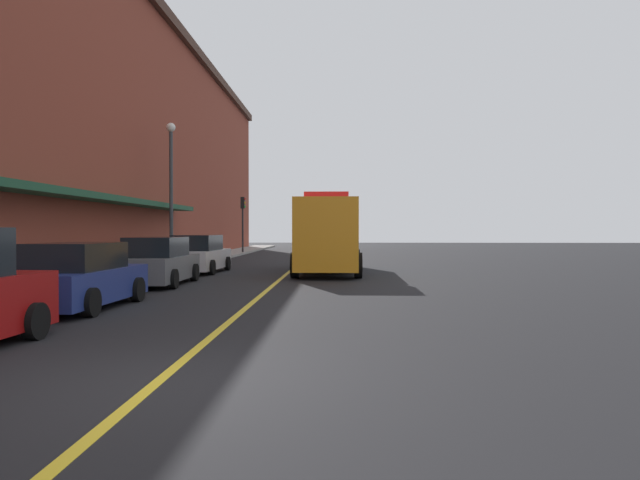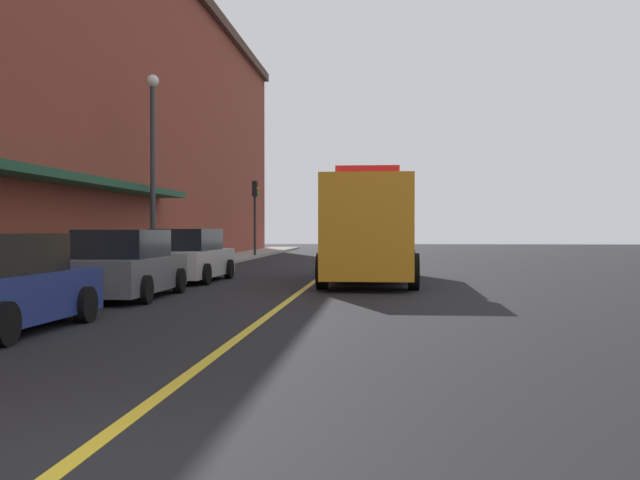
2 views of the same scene
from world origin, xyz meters
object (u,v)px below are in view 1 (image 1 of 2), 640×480
Objects in this scene: parked_car_1 at (80,278)px; parked_car_3 at (199,255)px; parked_car_2 at (158,262)px; street_lamp_left at (171,178)px; utility_truck at (329,236)px; traffic_light_near at (243,214)px; parking_meter_1 at (24,264)px; parking_meter_0 at (167,248)px.

parked_car_1 is 0.94× the size of parked_car_3.
parked_car_2 is 9.61m from street_lamp_left.
utility_truck is (5.71, 6.25, 0.83)m from parked_car_2.
parked_car_1 is 1.05× the size of traffic_light_near.
street_lamp_left reaches higher than parking_meter_1.
utility_truck is at bearing -84.31° from parked_car_3.
utility_truck is at bearing -23.53° from parked_car_1.
parked_car_3 reaches higher than parking_meter_1.
parked_car_1 reaches higher than parking_meter_0.
traffic_light_near is (0.06, 20.25, 2.10)m from parking_meter_0.
traffic_light_near is at bearing 2.04° from parked_car_2.
traffic_light_near is (-1.35, 26.17, 2.39)m from parked_car_2.
traffic_light_near is at bearing 89.83° from parking_meter_0.
utility_truck is at bearing 59.96° from parking_meter_1.
parking_meter_0 is at bearing 90.00° from parking_meter_1.
utility_truck is 6.88× the size of parking_meter_0.
parked_car_1 is at bearing -82.28° from street_lamp_left.
parked_car_3 is 1.43m from parking_meter_0.
parked_car_1 is 3.41× the size of parking_meter_1.
street_lamp_left is (-2.00, 2.80, 3.62)m from parked_car_3.
parked_car_2 is 5.87m from parked_car_3.
street_lamp_left reaches higher than traffic_light_near.
utility_truck is (5.72, 0.38, 0.82)m from parked_car_3.
parked_car_1 is at bearing 179.10° from parked_car_2.
parked_car_1 is 0.94× the size of parked_car_2.
parked_car_3 is at bearing 83.31° from parking_meter_1.
street_lamp_left is at bearing -92.16° from traffic_light_near.
parking_meter_0 is 0.31× the size of traffic_light_near.
utility_truck is at bearing -17.39° from street_lamp_left.
parked_car_3 is 3.61× the size of parking_meter_1.
parked_car_3 is 1.12× the size of traffic_light_near.
traffic_light_near is at bearing 89.89° from parking_meter_1.
parking_meter_0 is 0.19× the size of street_lamp_left.
street_lamp_left is (-2.01, 14.85, 3.66)m from parked_car_1.
parking_meter_0 is (-1.40, 0.05, 0.28)m from parked_car_3.
parked_car_2 is 6.24m from parking_meter_1.
parked_car_2 is 26.32m from traffic_light_near.
parking_meter_1 is 32.31m from traffic_light_near.
street_lamp_left is at bearing 102.33° from parking_meter_0.
utility_truck reaches higher than parked_car_1.
parked_car_3 is at bearing -54.44° from street_lamp_left.
parked_car_2 reaches higher than parking_meter_0.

